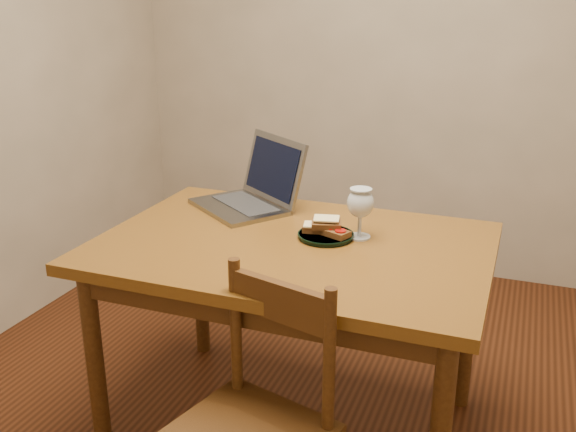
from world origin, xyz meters
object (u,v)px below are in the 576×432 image
(plate, at_px, (326,236))
(milk_glass, at_px, (360,213))
(laptop, at_px, (255,189))
(chair, at_px, (252,418))
(table, at_px, (293,265))

(plate, distance_m, milk_glass, 0.14)
(milk_glass, xyz_separation_m, laptop, (-0.47, 0.20, -0.02))
(chair, relative_size, plate, 2.47)
(plate, bearing_deg, table, -141.61)
(chair, distance_m, plate, 0.71)
(chair, xyz_separation_m, plate, (-0.00, 0.64, 0.29))
(table, distance_m, laptop, 0.45)
(table, xyz_separation_m, plate, (0.09, 0.07, 0.09))
(milk_glass, bearing_deg, laptop, 157.56)
(plate, relative_size, milk_glass, 1.09)
(table, relative_size, chair, 2.72)
(table, height_order, chair, chair)
(milk_glass, relative_size, laptop, 0.36)
(chair, distance_m, laptop, 1.02)
(plate, xyz_separation_m, milk_glass, (0.11, 0.04, 0.08))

